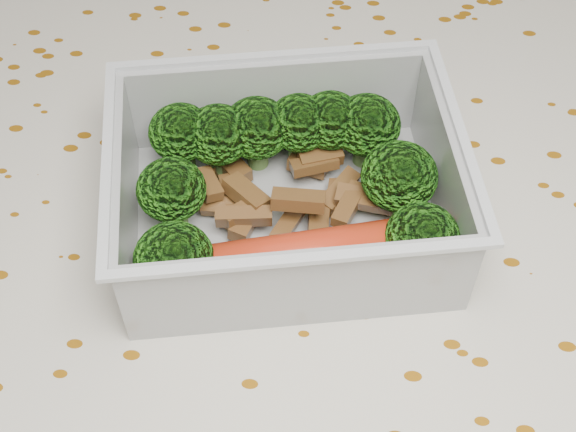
{
  "coord_description": "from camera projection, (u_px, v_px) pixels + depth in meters",
  "views": [
    {
      "loc": [
        0.03,
        -0.28,
        1.15
      ],
      "look_at": [
        0.01,
        0.0,
        0.78
      ],
      "focal_mm": 50.0,
      "sensor_mm": 36.0,
      "label": 1
    }
  ],
  "objects": [
    {
      "name": "sausage",
      "position": [
        303.0,
        255.0,
        0.45
      ],
      "size": [
        0.17,
        0.06,
        0.03
      ],
      "color": "red",
      "rests_on": "lunch_container"
    },
    {
      "name": "broccoli_florets",
      "position": [
        286.0,
        165.0,
        0.47
      ],
      "size": [
        0.19,
        0.15,
        0.05
      ],
      "color": "#608C3F",
      "rests_on": "lunch_container"
    },
    {
      "name": "dining_table",
      "position": [
        280.0,
        319.0,
        0.55
      ],
      "size": [
        1.4,
        0.9,
        0.75
      ],
      "color": "brown",
      "rests_on": "ground"
    },
    {
      "name": "lunch_container",
      "position": [
        287.0,
        198.0,
        0.47
      ],
      "size": [
        0.23,
        0.19,
        0.07
      ],
      "color": "silver",
      "rests_on": "tablecloth"
    },
    {
      "name": "meat_pile",
      "position": [
        281.0,
        195.0,
        0.48
      ],
      "size": [
        0.12,
        0.07,
        0.03
      ],
      "color": "brown",
      "rests_on": "lunch_container"
    },
    {
      "name": "tablecloth",
      "position": [
        279.0,
        279.0,
        0.51
      ],
      "size": [
        1.46,
        0.96,
        0.19
      ],
      "color": "beige",
      "rests_on": "dining_table"
    }
  ]
}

